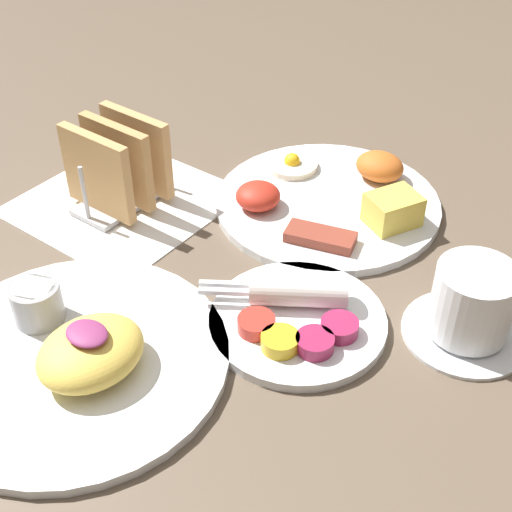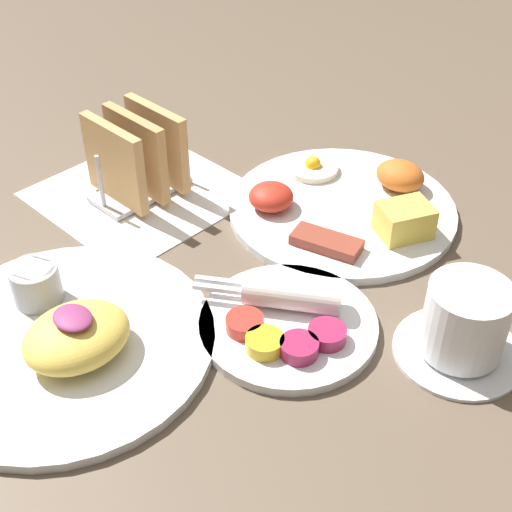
% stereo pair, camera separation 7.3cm
% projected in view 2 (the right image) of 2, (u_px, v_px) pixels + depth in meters
% --- Properties ---
extents(ground_plane, '(3.00, 3.00, 0.00)m').
position_uv_depth(ground_plane, '(176.00, 271.00, 0.76)').
color(ground_plane, brown).
extents(napkin_flat, '(0.22, 0.22, 0.00)m').
position_uv_depth(napkin_flat, '(141.00, 193.00, 0.87)').
color(napkin_flat, white).
rests_on(napkin_flat, ground_plane).
extents(plate_breakfast, '(0.27, 0.27, 0.05)m').
position_uv_depth(plate_breakfast, '(346.00, 205.00, 0.83)').
color(plate_breakfast, white).
rests_on(plate_breakfast, ground_plane).
extents(plate_condiments, '(0.18, 0.17, 0.04)m').
position_uv_depth(plate_condiments, '(288.00, 320.00, 0.68)').
color(plate_condiments, white).
rests_on(plate_condiments, ground_plane).
extents(plate_foreground, '(0.28, 0.28, 0.06)m').
position_uv_depth(plate_foreground, '(66.00, 335.00, 0.66)').
color(plate_foreground, white).
rests_on(plate_foreground, ground_plane).
extents(toast_rack, '(0.10, 0.12, 0.10)m').
position_uv_depth(toast_rack, '(137.00, 157.00, 0.84)').
color(toast_rack, '#B7B7BC').
rests_on(toast_rack, ground_plane).
extents(coffee_cup, '(0.12, 0.12, 0.08)m').
position_uv_depth(coffee_cup, '(464.00, 325.00, 0.64)').
color(coffee_cup, white).
rests_on(coffee_cup, ground_plane).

